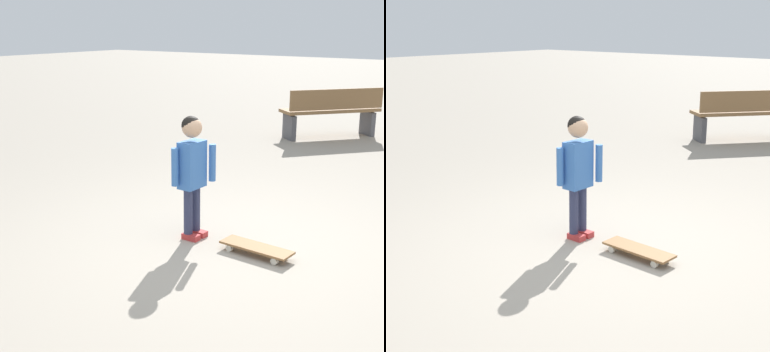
{
  "view_description": "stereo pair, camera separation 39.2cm",
  "coord_description": "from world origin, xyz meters",
  "views": [
    {
      "loc": [
        -3.63,
        -2.18,
        1.8
      ],
      "look_at": [
        0.04,
        0.49,
        0.55
      ],
      "focal_mm": 52.24,
      "sensor_mm": 36.0,
      "label": 1
    },
    {
      "loc": [
        -3.38,
        -2.49,
        1.8
      ],
      "look_at": [
        0.04,
        0.49,
        0.55
      ],
      "focal_mm": 52.24,
      "sensor_mm": 36.0,
      "label": 2
    }
  ],
  "objects": [
    {
      "name": "ground_plane",
      "position": [
        0.0,
        0.0,
        0.0
      ],
      "size": [
        50.0,
        50.0,
        0.0
      ],
      "primitive_type": "plane",
      "color": "#9E9384"
    },
    {
      "name": "child_person",
      "position": [
        0.04,
        0.49,
        0.66
      ],
      "size": [
        0.37,
        0.22,
        1.06
      ],
      "color": "#2D3351",
      "rests_on": "ground"
    },
    {
      "name": "skateboard",
      "position": [
        0.03,
        -0.15,
        0.06
      ],
      "size": [
        0.21,
        0.61,
        0.07
      ],
      "color": "olive",
      "rests_on": "ground"
    },
    {
      "name": "street_bench",
      "position": [
        4.88,
        1.24,
        0.42
      ],
      "size": [
        1.52,
        1.35,
        0.8
      ],
      "color": "brown",
      "rests_on": "ground"
    }
  ]
}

